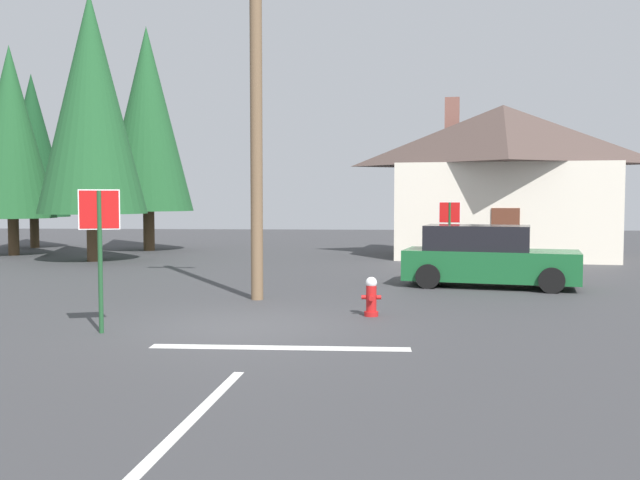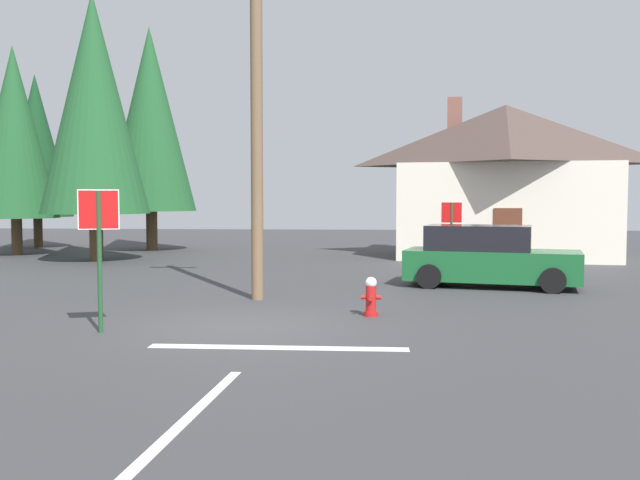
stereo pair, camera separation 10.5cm
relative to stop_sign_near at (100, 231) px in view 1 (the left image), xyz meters
The scene contains 13 objects.
ground_plane 3.07m from the stop_sign_near, 20.87° to the left, with size 80.00×80.00×0.10m, color #38383A.
lane_stop_bar 3.83m from the stop_sign_near, 16.56° to the right, with size 4.09×0.30×0.01m, color silver.
lane_center_stripe 5.60m from the stop_sign_near, 58.34° to the right, with size 3.98×0.14×0.01m, color silver.
stop_sign_near is the anchor object (origin of this frame).
fire_hydrant 5.31m from the stop_sign_near, 24.09° to the left, with size 0.39×0.34×0.79m.
utility_pole 5.54m from the stop_sign_near, 63.99° to the left, with size 1.60×0.28×9.19m.
stop_sign_far 13.59m from the stop_sign_near, 57.73° to the left, with size 0.70×0.08×2.24m.
house 19.51m from the stop_sign_near, 59.41° to the left, with size 9.46×7.20×6.55m.
parked_car 10.51m from the stop_sign_near, 42.22° to the left, with size 4.78×2.77×1.63m.
pine_tree_tall_left 15.23m from the stop_sign_near, 112.71° to the left, with size 3.97×3.97×9.93m.
pine_tree_mid_left 20.08m from the stop_sign_near, 105.68° to the left, with size 3.99×3.99×9.98m.
pine_tree_short_left 23.54m from the stop_sign_near, 119.17° to the left, with size 3.29×3.29×8.24m.
pine_tree_far_center 19.16m from the stop_sign_near, 122.22° to the left, with size 3.44×3.44×8.60m.
Camera 1 is at (2.36, -12.53, 2.33)m, focal length 39.01 mm.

